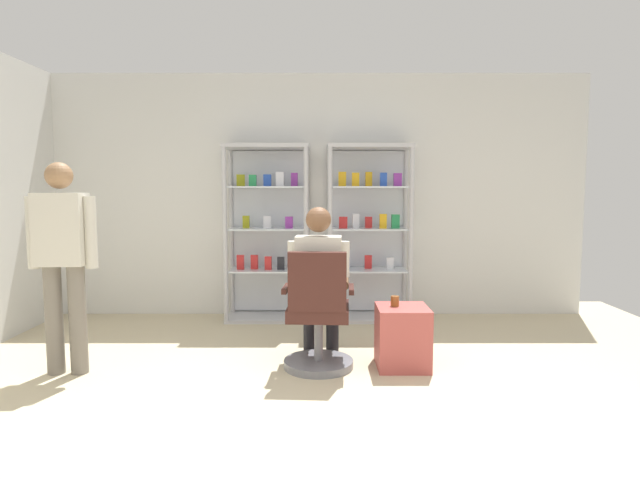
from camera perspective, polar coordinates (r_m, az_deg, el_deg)
name	(u,v)px	position (r m, az deg, el deg)	size (l,w,h in m)	color
ground_plane	(318,434)	(3.24, -0.18, -20.53)	(7.20, 7.20, 0.00)	#C6B793
back_wall	(320,196)	(5.91, 0.01, 4.85)	(6.00, 0.10, 2.70)	silver
display_cabinet_left	(270,232)	(5.72, -5.51, 0.92)	(0.90, 0.45, 1.90)	#B7B7BC
display_cabinet_right	(370,231)	(5.72, 5.53, 0.97)	(0.90, 0.45, 1.90)	#B7B7BC
office_chair	(320,321)	(4.14, 0.00, -8.87)	(0.57, 0.56, 0.96)	slate
seated_shopkeeper	(321,277)	(4.23, 0.12, -4.13)	(0.50, 0.58, 1.29)	black
storage_crate	(404,337)	(4.29, 9.23, -10.45)	(0.41, 0.42, 0.49)	#B24C47
tea_glass	(397,301)	(4.24, 8.42, -6.65)	(0.07, 0.07, 0.08)	brown
standing_customer	(65,254)	(4.42, -26.18, -1.40)	(0.52, 0.23, 1.63)	slate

